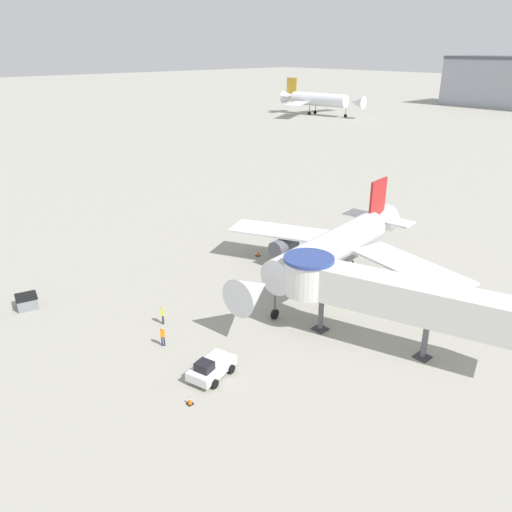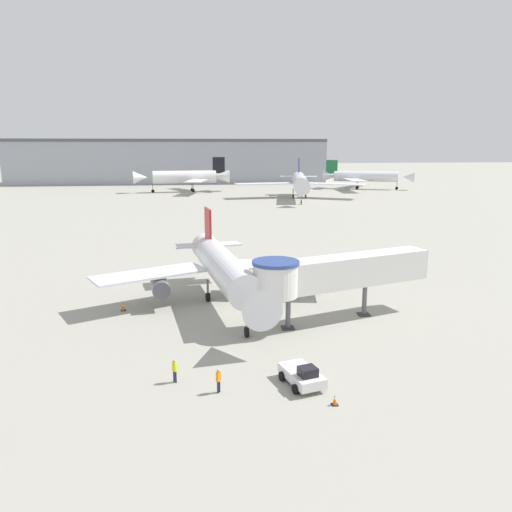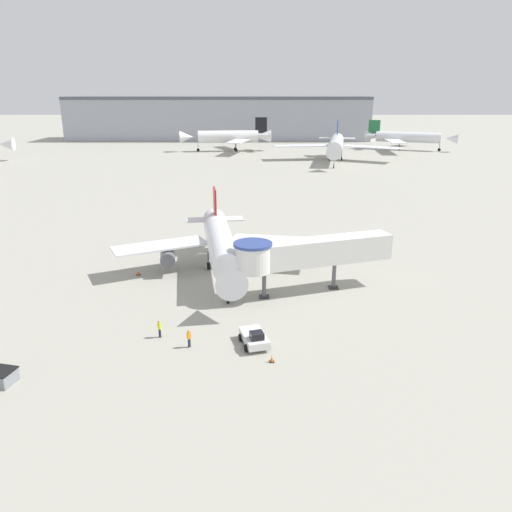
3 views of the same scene
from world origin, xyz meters
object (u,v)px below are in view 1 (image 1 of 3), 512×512
at_px(traffic_cone_apron_front, 190,400).
at_px(ground_crew_wing_walker, 163,314).
at_px(ground_crew_marshaller, 163,335).
at_px(background_jet_gold_tail, 318,99).
at_px(traffic_cone_port_wing, 258,253).
at_px(main_airplane, 333,248).
at_px(pushback_tug_white, 211,368).
at_px(jet_bridge, 377,292).
at_px(service_container_gray, 27,302).

height_order(traffic_cone_apron_front, ground_crew_wing_walker, ground_crew_wing_walker).
relative_size(ground_crew_marshaller, background_jet_gold_tail, 0.05).
xyz_separation_m(traffic_cone_port_wing, ground_crew_wing_walker, (5.60, -16.07, 0.58)).
distance_m(main_airplane, pushback_tug_white, 18.95).
xyz_separation_m(traffic_cone_apron_front, ground_crew_marshaller, (-7.16, 2.52, 0.64)).
bearing_deg(ground_crew_marshaller, jet_bridge, -1.68).
bearing_deg(ground_crew_wing_walker, traffic_cone_port_wing, 150.90).
distance_m(pushback_tug_white, ground_crew_wing_walker, 8.75).
height_order(service_container_gray, ground_crew_wing_walker, ground_crew_wing_walker).
bearing_deg(traffic_cone_apron_front, pushback_tug_white, 116.71).
bearing_deg(traffic_cone_apron_front, ground_crew_wing_walker, 156.59).
relative_size(traffic_cone_apron_front, ground_crew_marshaller, 0.41).
height_order(jet_bridge, ground_crew_wing_walker, jet_bridge).
xyz_separation_m(main_airplane, ground_crew_wing_walker, (-4.46, -16.76, -2.78)).
xyz_separation_m(pushback_tug_white, ground_crew_marshaller, (-5.70, -0.37, 0.26)).
bearing_deg(pushback_tug_white, ground_crew_marshaller, 167.91).
height_order(jet_bridge, pushback_tug_white, jet_bridge).
height_order(traffic_cone_apron_front, background_jet_gold_tail, background_jet_gold_tail).
relative_size(main_airplane, jet_bridge, 1.49).
distance_m(ground_crew_wing_walker, background_jet_gold_tail, 143.25).
relative_size(jet_bridge, service_container_gray, 7.46).
distance_m(ground_crew_marshaller, background_jet_gold_tail, 146.46).
bearing_deg(service_container_gray, main_airplane, 57.87).
relative_size(pushback_tug_white, traffic_cone_apron_front, 5.85).
bearing_deg(background_jet_gold_tail, main_airplane, -147.53).
bearing_deg(jet_bridge, ground_crew_marshaller, -149.85).
relative_size(jet_bridge, traffic_cone_apron_front, 25.53).
bearing_deg(background_jet_gold_tail, pushback_tug_white, -151.01).
bearing_deg(traffic_cone_apron_front, jet_bridge, 75.88).
xyz_separation_m(jet_bridge, pushback_tug_white, (-5.22, -12.07, -3.93)).
xyz_separation_m(traffic_cone_apron_front, ground_crew_wing_walker, (-10.07, 4.36, 0.64)).
bearing_deg(pushback_tug_white, traffic_cone_port_wing, 113.21).
xyz_separation_m(main_airplane, service_container_gray, (-15.25, -24.27, -3.20)).
relative_size(service_container_gray, ground_crew_marshaller, 1.41).
xyz_separation_m(pushback_tug_white, ground_crew_wing_walker, (-8.62, 1.47, 0.26)).
height_order(traffic_cone_port_wing, ground_crew_wing_walker, ground_crew_wing_walker).
bearing_deg(pushback_tug_white, jet_bridge, 50.82).
xyz_separation_m(service_container_gray, ground_crew_marshaller, (13.70, 5.67, 0.41)).
distance_m(main_airplane, service_container_gray, 28.84).
bearing_deg(traffic_cone_port_wing, ground_crew_wing_walker, -70.80).
bearing_deg(main_airplane, jet_bridge, -41.63).
bearing_deg(ground_crew_wing_walker, traffic_cone_apron_front, 18.28).
distance_m(main_airplane, ground_crew_marshaller, 18.88).
height_order(pushback_tug_white, traffic_cone_port_wing, pushback_tug_white).
bearing_deg(pushback_tug_white, traffic_cone_apron_front, -79.09).
distance_m(service_container_gray, traffic_cone_apron_front, 21.10).
distance_m(pushback_tug_white, background_jet_gold_tail, 149.65).
bearing_deg(ground_crew_marshaller, background_jet_gold_tail, 76.17).
xyz_separation_m(service_container_gray, background_jet_gold_tail, (-73.53, 123.24, 4.57)).
bearing_deg(traffic_cone_port_wing, pushback_tug_white, -50.98).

